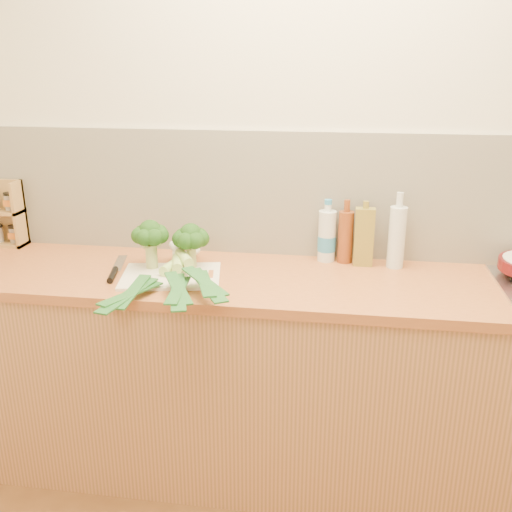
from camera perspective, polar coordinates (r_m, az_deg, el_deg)
The scene contains 13 objects.
room_shell at distance 2.46m, azimuth 5.70°, elevation 6.02°, with size 3.50×3.50×3.50m.
counter at distance 2.46m, azimuth 4.77°, elevation -12.10°, with size 3.20×0.62×0.90m.
chopping_board at distance 2.29m, azimuth -8.49°, elevation -1.99°, with size 0.38×0.28×0.01m, color beige.
broccoli_left at distance 2.34m, azimuth -10.52°, elevation 2.05°, with size 0.15×0.15×0.20m.
broccoli_right at distance 2.33m, azimuth -6.54°, elevation 1.80°, with size 0.15×0.15×0.18m.
leek_front at distance 2.27m, azimuth -9.08°, elevation -1.43°, with size 0.20×0.71×0.04m.
leek_mid at distance 2.21m, azimuth -7.85°, elevation -1.41°, with size 0.23×0.63×0.04m.
leek_back at distance 2.22m, azimuth -6.68°, elevation -0.78°, with size 0.37×0.60×0.04m.
chefs_knife at distance 2.37m, azimuth -13.97°, elevation -1.55°, with size 0.10×0.33×0.02m.
oil_tin at distance 2.41m, azimuth 10.75°, elevation 1.92°, with size 0.08×0.05×0.28m.
glass_bottle at distance 2.41m, azimuth 13.90°, elevation 1.94°, with size 0.07×0.07×0.32m.
amber_bottle at distance 2.44m, azimuth 8.94°, elevation 1.99°, with size 0.06×0.06×0.27m.
water_bottle at distance 2.45m, azimuth 7.09°, elevation 1.87°, with size 0.08×0.08×0.25m.
Camera 1 is at (0.11, -0.91, 1.71)m, focal length 40.00 mm.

